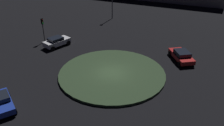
{
  "coord_description": "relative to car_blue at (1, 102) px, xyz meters",
  "views": [
    {
      "loc": [
        2.07,
        -24.38,
        14.59
      ],
      "look_at": [
        0.0,
        0.0,
        1.54
      ],
      "focal_mm": 38.34,
      "sensor_mm": 36.0,
      "label": 1
    }
  ],
  "objects": [
    {
      "name": "traffic_light_northwest",
      "position": [
        -1.29,
        16.04,
        1.99
      ],
      "size": [
        0.39,
        0.38,
        3.78
      ],
      "rotation": [
        0.0,
        0.0,
        -0.67
      ],
      "color": "#2D2D2D",
      "rests_on": "ground_plane"
    },
    {
      "name": "car_blue",
      "position": [
        0.0,
        0.0,
        0.0
      ],
      "size": [
        3.85,
        4.29,
        1.37
      ],
      "rotation": [
        0.0,
        0.0,
        2.22
      ],
      "color": "#1E38A5",
      "rests_on": "ground_plane"
    },
    {
      "name": "roundabout_island",
      "position": [
        9.93,
        7.12,
        -0.57
      ],
      "size": [
        12.6,
        12.6,
        0.28
      ],
      "primitive_type": "cylinder",
      "color": "#2D4228",
      "rests_on": "ground_plane"
    },
    {
      "name": "car_red",
      "position": [
        18.71,
        11.54,
        0.01
      ],
      "size": [
        2.98,
        4.69,
        1.37
      ],
      "rotation": [
        0.0,
        0.0,
        -1.31
      ],
      "color": "red",
      "rests_on": "ground_plane"
    },
    {
      "name": "car_white",
      "position": [
        1.1,
        14.57,
        0.07
      ],
      "size": [
        3.77,
        4.13,
        1.46
      ],
      "rotation": [
        0.0,
        0.0,
        0.9
      ],
      "color": "white",
      "rests_on": "ground_plane"
    },
    {
      "name": "ground_plane",
      "position": [
        9.93,
        7.12,
        -0.71
      ],
      "size": [
        117.07,
        117.07,
        0.0
      ],
      "primitive_type": "plane",
      "color": "black"
    }
  ]
}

